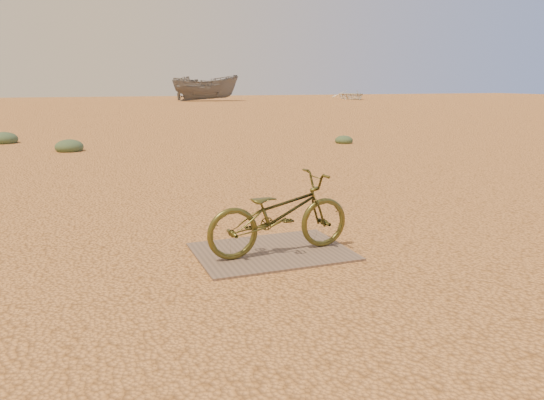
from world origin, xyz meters
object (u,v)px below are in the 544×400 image
object	(u,v)px
bicycle	(279,214)
boat_mid_right	(206,88)
plywood_board	(272,252)
boat_far_right	(351,95)

from	to	relation	value
bicycle	boat_mid_right	distance (m)	43.33
plywood_board	boat_far_right	world-z (taller)	boat_far_right
bicycle	boat_mid_right	xyz separation A→B (m)	(9.74, 42.22, 0.72)
boat_mid_right	boat_far_right	distance (m)	14.34
plywood_board	bicycle	bearing A→B (deg)	-56.72
boat_mid_right	boat_far_right	size ratio (longest dim) A/B	1.38
bicycle	boat_mid_right	world-z (taller)	boat_mid_right
boat_far_right	boat_mid_right	bearing A→B (deg)	-174.27
plywood_board	boat_mid_right	world-z (taller)	boat_mid_right
plywood_board	boat_far_right	distance (m)	48.00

